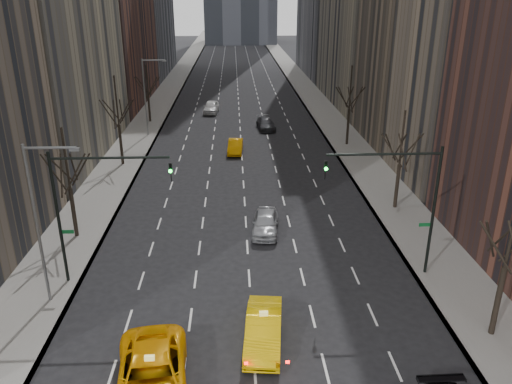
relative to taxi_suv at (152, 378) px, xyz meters
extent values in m
cube|color=slate|center=(-7.83, 67.26, -0.83)|extent=(4.50, 320.00, 0.15)
cube|color=slate|center=(16.67, 67.26, -0.83)|extent=(4.50, 320.00, 0.15)
cylinder|color=black|center=(-7.58, 15.26, 1.03)|extent=(0.28, 0.28, 3.57)
cylinder|color=black|center=(-7.58, 15.26, 4.94)|extent=(0.16, 0.16, 4.25)
cylinder|color=black|center=(-7.43, 16.11, 4.04)|extent=(0.42, 1.80, 2.52)
cylinder|color=black|center=(-6.77, 15.55, 4.04)|extent=(1.74, 0.72, 2.52)
cylinder|color=black|center=(-6.92, 14.70, 4.04)|extent=(1.46, 1.25, 2.52)
cylinder|color=black|center=(-7.73, 14.41, 4.04)|extent=(0.42, 1.80, 2.52)
cylinder|color=black|center=(-8.39, 14.96, 4.04)|extent=(1.74, 0.72, 2.52)
cylinder|color=black|center=(-8.24, 15.81, 4.04)|extent=(1.46, 1.25, 2.52)
cylinder|color=black|center=(-7.58, 31.26, 1.24)|extent=(0.28, 0.28, 3.99)
cylinder|color=black|center=(-7.58, 31.26, 5.61)|extent=(0.16, 0.16, 4.75)
cylinder|color=black|center=(-7.43, 32.11, 4.46)|extent=(0.42, 1.80, 2.52)
cylinder|color=black|center=(-6.77, 31.55, 4.46)|extent=(1.74, 0.72, 2.52)
cylinder|color=black|center=(-6.92, 30.70, 4.46)|extent=(1.46, 1.25, 2.52)
cylinder|color=black|center=(-7.73, 30.41, 4.46)|extent=(0.42, 1.80, 2.52)
cylinder|color=black|center=(-8.39, 30.96, 4.46)|extent=(1.74, 0.72, 2.52)
cylinder|color=black|center=(-8.24, 31.81, 4.46)|extent=(1.46, 1.25, 2.52)
cylinder|color=black|center=(-7.58, 49.26, 0.92)|extent=(0.28, 0.28, 3.36)
cylinder|color=black|center=(-7.58, 49.26, 4.60)|extent=(0.16, 0.16, 4.00)
cylinder|color=black|center=(-7.43, 50.11, 3.83)|extent=(0.42, 1.80, 2.52)
cylinder|color=black|center=(-6.77, 49.55, 3.83)|extent=(1.74, 0.72, 2.52)
cylinder|color=black|center=(-6.92, 48.70, 3.83)|extent=(1.46, 1.25, 2.52)
cylinder|color=black|center=(-7.73, 48.41, 3.83)|extent=(0.42, 1.80, 2.52)
cylinder|color=black|center=(-8.39, 48.96, 3.83)|extent=(1.74, 0.72, 2.52)
cylinder|color=black|center=(-8.24, 49.81, 3.83)|extent=(1.46, 1.25, 2.52)
cylinder|color=black|center=(16.42, 3.26, 1.13)|extent=(0.28, 0.28, 3.78)
cylinder|color=black|center=(16.57, 4.11, 4.25)|extent=(0.42, 1.80, 2.52)
cylinder|color=black|center=(15.61, 2.96, 4.25)|extent=(1.74, 0.72, 2.52)
cylinder|color=black|center=(15.76, 3.81, 4.25)|extent=(1.46, 1.25, 2.52)
cylinder|color=black|center=(16.42, 19.26, 1.03)|extent=(0.28, 0.28, 3.57)
cylinder|color=black|center=(16.42, 19.26, 4.94)|extent=(0.16, 0.16, 4.25)
cylinder|color=black|center=(16.57, 20.11, 4.04)|extent=(0.42, 1.80, 2.52)
cylinder|color=black|center=(17.23, 19.55, 4.04)|extent=(1.74, 0.72, 2.52)
cylinder|color=black|center=(17.08, 18.70, 4.04)|extent=(1.46, 1.25, 2.52)
cylinder|color=black|center=(16.27, 18.41, 4.04)|extent=(0.42, 1.80, 2.52)
cylinder|color=black|center=(15.61, 18.96, 4.04)|extent=(1.74, 0.72, 2.52)
cylinder|color=black|center=(15.76, 19.81, 4.04)|extent=(1.46, 1.25, 2.52)
cylinder|color=black|center=(16.42, 37.26, 1.24)|extent=(0.28, 0.28, 3.99)
cylinder|color=black|center=(16.42, 37.26, 5.61)|extent=(0.16, 0.16, 4.75)
cylinder|color=black|center=(16.57, 38.11, 4.46)|extent=(0.42, 1.80, 2.52)
cylinder|color=black|center=(17.23, 37.55, 4.46)|extent=(1.74, 0.72, 2.52)
cylinder|color=black|center=(17.08, 36.70, 4.46)|extent=(1.46, 1.25, 2.52)
cylinder|color=black|center=(16.27, 36.41, 4.46)|extent=(0.42, 1.80, 2.52)
cylinder|color=black|center=(15.61, 36.96, 4.46)|extent=(1.74, 0.72, 2.52)
cylinder|color=black|center=(15.76, 37.81, 4.46)|extent=(1.46, 1.25, 2.52)
cylinder|color=black|center=(-6.38, 9.26, 3.24)|extent=(0.18, 0.18, 8.00)
cylinder|color=black|center=(-3.13, 9.26, 6.84)|extent=(6.50, 0.14, 0.14)
imported|color=black|center=(0.12, 9.26, 5.94)|extent=(0.18, 0.22, 1.10)
sphere|color=#0CFF33|center=(0.12, 9.08, 6.09)|extent=(0.20, 0.20, 0.20)
cube|color=#0C5926|center=(-5.98, 9.26, 2.44)|extent=(0.70, 0.04, 0.22)
cylinder|color=black|center=(15.22, 9.26, 3.24)|extent=(0.18, 0.18, 8.00)
cylinder|color=black|center=(11.97, 9.26, 6.84)|extent=(6.50, 0.14, 0.14)
imported|color=black|center=(8.72, 9.26, 5.94)|extent=(0.18, 0.22, 1.10)
sphere|color=#0CFF33|center=(8.72, 9.08, 6.09)|extent=(0.20, 0.20, 0.20)
cube|color=#0C5926|center=(14.82, 9.26, 2.44)|extent=(0.70, 0.04, 0.22)
cylinder|color=slate|center=(-6.78, 7.26, 3.74)|extent=(0.16, 0.16, 9.00)
cylinder|color=slate|center=(-5.48, 7.26, 8.04)|extent=(2.60, 0.14, 0.14)
cube|color=slate|center=(-4.28, 7.26, 7.94)|extent=(0.50, 0.22, 0.15)
cylinder|color=slate|center=(-6.78, 42.26, 3.74)|extent=(0.16, 0.16, 9.00)
cylinder|color=slate|center=(-5.48, 42.26, 8.04)|extent=(2.60, 0.14, 0.14)
cube|color=slate|center=(-4.28, 42.26, 7.94)|extent=(0.50, 0.22, 0.15)
imported|color=#F4A305|center=(0.00, 0.00, 0.00)|extent=(3.77, 6.85, 1.82)
imported|color=#FFC705|center=(4.93, 3.19, -0.10)|extent=(2.20, 5.05, 1.62)
imported|color=#97999E|center=(5.80, 15.47, -0.14)|extent=(2.29, 4.66, 1.53)
imported|color=#F49C05|center=(3.76, 34.96, -0.19)|extent=(1.78, 4.43, 1.43)
imported|color=#2D2E32|center=(7.68, 44.85, -0.20)|extent=(2.46, 5.04, 1.41)
imported|color=white|center=(0.40, 54.59, -0.06)|extent=(2.34, 5.09, 1.69)
camera|label=1|loc=(3.66, -16.88, 15.13)|focal=35.00mm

